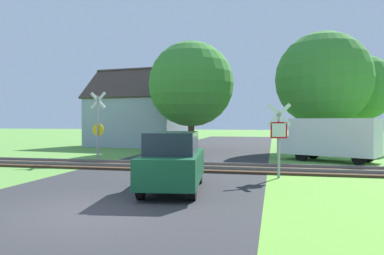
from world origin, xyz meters
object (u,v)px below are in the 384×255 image
Objects in this scene: stop_sign_near at (279,135)px; tree_right at (323,79)px; crossing_sign_far at (98,124)px; house at (138,120)px; mail_truck at (331,138)px; tree_center at (191,84)px; parked_car at (173,161)px; tree_far at (362,88)px.

tree_right is at bearing -105.51° from stop_sign_near.
house is at bearing 103.52° from crossing_sign_far.
tree_center is at bearing 86.27° from mail_truck.
stop_sign_near is at bearing -19.22° from crossing_sign_far.
mail_truck is (-0.31, -5.84, -3.65)m from tree_right.
house is 7.08m from tree_center.
house reaches higher than mail_truck.
house is 20.36m from parked_car.
mail_truck is (11.77, 2.72, -0.73)m from crossing_sign_far.
mail_truck is at bearing 51.02° from parked_car.
crossing_sign_far reaches higher than stop_sign_near.
tree_center reaches higher than tree_far.
stop_sign_near is 19.10m from house.
tree_center is (-11.78, -2.95, 0.24)m from tree_far.
tree_far is (2.88, 2.27, -0.44)m from tree_right.
tree_right reaches higher than parked_car.
tree_right reaches higher than stop_sign_near.
tree_far is (17.16, -0.92, 2.24)m from house.
parked_car is (-5.88, -9.60, -0.34)m from mail_truck.
stop_sign_near is 13.32m from tree_center.
mail_truck reaches higher than parked_car.
house is 1.05× the size of tree_right.
tree_right is at bearing -141.70° from tree_far.
mail_truck is (-3.19, -8.11, -3.21)m from tree_far.
tree_right is at bearing 60.64° from parked_car.
tree_center is 1.48× the size of mail_truck.
tree_far is 0.88× the size of tree_center.
crossing_sign_far is at bearing -112.00° from tree_center.
tree_far is at bearing 38.30° from tree_right.
tree_right is 3.69m from tree_far.
tree_right is 1.19× the size of tree_far.
stop_sign_near is 0.53× the size of mail_truck.
parked_car is at bearing -117.12° from tree_far.
tree_right is 1.93× the size of parked_car.
stop_sign_near is 15.93m from tree_far.
stop_sign_near is at bearing -46.37° from house.
tree_center is at bearing -165.94° from tree_far.
mail_truck is (13.97, -9.03, -0.97)m from house.
stop_sign_near is 9.77m from crossing_sign_far.
stop_sign_near is 0.34× the size of tree_right.
parked_car is (-6.20, -15.44, -3.99)m from tree_right.
tree_center reaches higher than parked_car.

